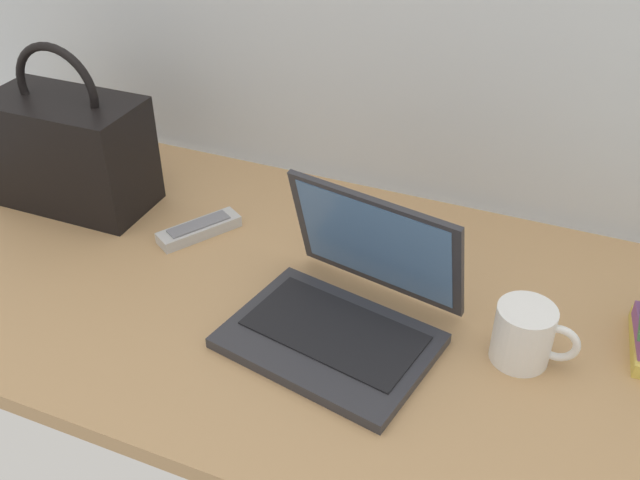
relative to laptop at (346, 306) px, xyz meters
The scene contains 5 objects.
desk 0.15m from the laptop, 156.47° to the left, with size 1.60×0.76×0.03m.
laptop is the anchor object (origin of this frame).
coffee_mug 0.27m from the laptop, ahead, with size 0.13×0.09×0.10m.
remote_control_near 0.38m from the laptop, 158.09° to the left, with size 0.12×0.16×0.02m.
handbag 0.66m from the laptop, 166.36° to the left, with size 0.30×0.16×0.33m.
Camera 1 is at (0.42, -0.86, 0.80)m, focal length 40.39 mm.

